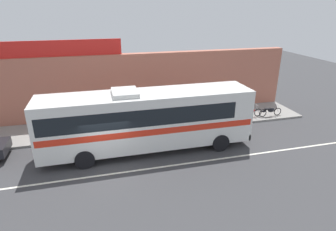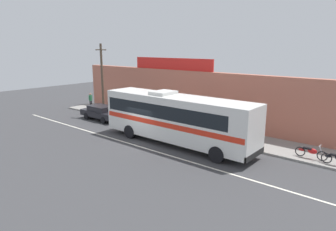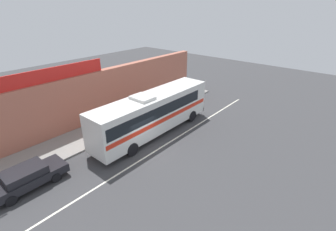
% 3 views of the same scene
% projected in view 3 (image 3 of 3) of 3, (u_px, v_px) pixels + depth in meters
% --- Properties ---
extents(ground_plane, '(70.00, 70.00, 0.00)m').
position_uv_depth(ground_plane, '(145.00, 149.00, 19.11)').
color(ground_plane, '#3A3A3D').
extents(sidewalk_slab, '(30.00, 3.60, 0.14)m').
position_uv_depth(sidewalk_slab, '(105.00, 129.00, 22.13)').
color(sidewalk_slab, gray).
rests_on(sidewalk_slab, ground_plane).
extents(storefront_facade, '(30.00, 0.70, 4.80)m').
position_uv_depth(storefront_facade, '(88.00, 99.00, 22.41)').
color(storefront_facade, '#B26651').
rests_on(storefront_facade, ground_plane).
extents(storefront_billboard, '(9.30, 0.12, 1.10)m').
position_uv_depth(storefront_billboard, '(51.00, 75.00, 19.17)').
color(storefront_billboard, red).
rests_on(storefront_billboard, storefront_facade).
extents(road_center_stripe, '(30.00, 0.14, 0.01)m').
position_uv_depth(road_center_stripe, '(152.00, 153.00, 18.64)').
color(road_center_stripe, silver).
rests_on(road_center_stripe, ground_plane).
extents(intercity_bus, '(12.14, 2.67, 3.78)m').
position_uv_depth(intercity_bus, '(153.00, 112.00, 20.68)').
color(intercity_bus, silver).
rests_on(intercity_bus, ground_plane).
extents(parked_car, '(4.56, 1.90, 1.37)m').
position_uv_depth(parked_car, '(27.00, 177.00, 14.95)').
color(parked_car, black).
rests_on(parked_car, ground_plane).
extents(motorcycle_black, '(1.84, 0.56, 0.94)m').
position_uv_depth(motorcycle_black, '(160.00, 106.00, 25.76)').
color(motorcycle_black, black).
rests_on(motorcycle_black, sidewalk_slab).
extents(motorcycle_purple, '(1.91, 0.56, 0.94)m').
position_uv_depth(motorcycle_purple, '(185.00, 95.00, 28.86)').
color(motorcycle_purple, black).
rests_on(motorcycle_purple, sidewalk_slab).
extents(motorcycle_green, '(1.90, 0.56, 0.94)m').
position_uv_depth(motorcycle_green, '(194.00, 92.00, 29.82)').
color(motorcycle_green, black).
rests_on(motorcycle_green, sidewalk_slab).
extents(pedestrian_near_shop, '(0.30, 0.48, 1.57)m').
position_uv_depth(pedestrian_near_shop, '(149.00, 101.00, 25.76)').
color(pedestrian_near_shop, brown).
rests_on(pedestrian_near_shop, sidewalk_slab).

